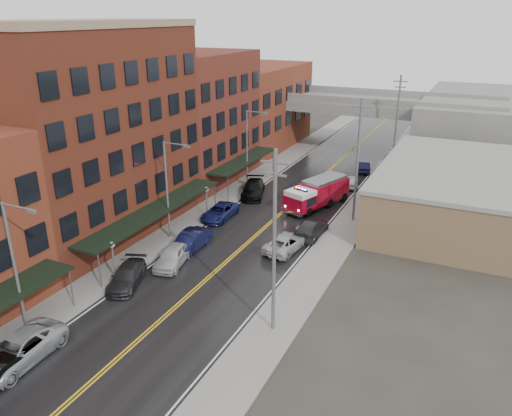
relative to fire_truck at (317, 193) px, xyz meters
The scene contains 32 objects.
road 7.80m from the fire_truck, 110.66° to the right, with size 11.00×160.00×0.02m, color black.
sidewalk_left 12.38m from the fire_truck, 144.44° to the right, with size 3.00×160.00×0.15m, color slate.
sidewalk_right 8.64m from the fire_truck, 57.20° to the right, with size 3.00×160.00×0.15m, color slate.
curb_left 11.09m from the fire_truck, 139.42° to the right, with size 0.30×160.00×0.15m, color gray.
curb_right 7.88m from the fire_truck, 67.53° to the right, with size 0.30×160.00×0.15m, color gray.
brick_building_b 22.60m from the fire_truck, 138.51° to the right, with size 9.00×20.00×18.00m, color #5B2518.
brick_building_c 17.38m from the fire_truck, 168.16° to the left, with size 9.00×15.00×15.00m, color #5A241B.
brick_building_far 26.65m from the fire_truck, 127.49° to the left, with size 9.00×20.00×12.00m, color maroon.
tan_building 13.64m from the fire_truck, 12.11° to the left, with size 14.00×22.00×5.00m, color #7E6244.
right_far_block 36.32m from the fire_truck, 65.02° to the left, with size 18.00×30.00×8.00m, color slate.
awning_1 17.49m from the fire_truck, 125.76° to the right, with size 2.60×18.00×3.09m.
awning_2 10.81m from the fire_truck, 161.77° to the left, with size 2.60×13.00×3.09m.
globe_lamp_1 23.03m from the fire_truck, 113.27° to the right, with size 0.44×0.44×3.12m.
globe_lamp_2 11.59m from the fire_truck, 141.84° to the right, with size 0.44×0.44×3.12m.
street_lamp_0 30.79m from the fire_truck, 107.60° to the right, with size 2.64×0.22×9.00m.
street_lamp_1 16.47m from the fire_truck, 125.11° to the right, with size 2.64×0.22×9.00m.
street_lamp_2 10.32m from the fire_truck, 162.84° to the left, with size 2.64×0.22×9.00m.
utility_pole_0 23.09m from the fire_truck, 78.50° to the right, with size 1.80×0.24×12.00m.
utility_pole_1 6.86m from the fire_truck, 25.47° to the right, with size 1.80×0.24×12.00m.
utility_pole_2 19.01m from the fire_truck, 75.84° to the left, with size 1.80×0.24×12.00m.
overpass 25.38m from the fire_truck, 96.19° to the left, with size 40.00×10.00×7.50m.
fire_truck is the anchor object (origin of this frame).
parked_car_left_2 32.29m from the fire_truck, 103.79° to the right, with size 2.76×5.99×1.66m, color #9B9EA2.
parked_car_left_3 22.80m from the fire_truck, 109.74° to the right, with size 2.00×4.91×1.43m, color black.
parked_car_left_4 18.45m from the fire_truck, 110.31° to the right, with size 1.93×4.79×1.63m, color #B9B9B9.
parked_car_left_5 15.80m from the fire_truck, 114.60° to the right, with size 1.74×4.99×1.64m, color #0E1233.
parked_car_left_6 10.50m from the fire_truck, 137.33° to the right, with size 2.31×5.00×1.39m, color navy.
parked_car_left_7 7.56m from the fire_truck, behind, with size 2.30×5.66×1.64m, color black.
parked_car_right_0 11.03m from the fire_truck, 85.28° to the right, with size 2.36×5.13×1.43m, color #A9ACB1.
parked_car_right_1 7.64m from the fire_truck, 75.34° to the right, with size 2.11×5.20×1.51m, color #272729.
parked_car_right_2 8.32m from the fire_truck, 78.94° to the left, with size 1.60×3.99×1.36m, color white.
parked_car_right_3 14.79m from the fire_truck, 84.34° to the left, with size 1.42×4.08×1.35m, color black.
Camera 1 is at (17.65, -10.03, 19.04)m, focal length 35.00 mm.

